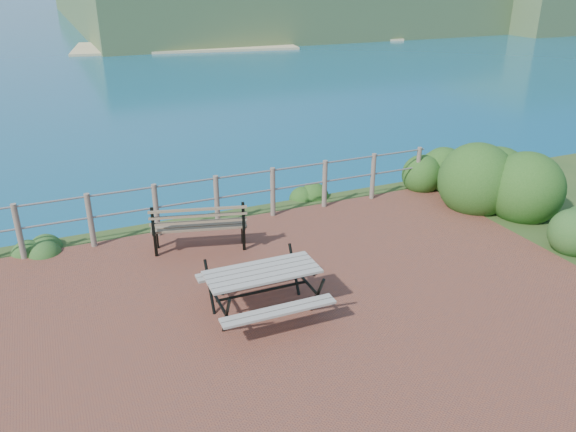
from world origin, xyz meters
The scene contains 8 objects.
ground centered at (0.00, 0.00, 0.00)m, with size 10.00×7.00×0.12m, color brown.
safety_railing centered at (0.00, 3.35, 0.57)m, with size 9.40×0.10×1.00m.
picnic_table centered at (-0.30, 0.18, 0.43)m, with size 1.60×1.38×0.67m.
park_bench centered at (-0.58, 2.49, 0.61)m, with size 1.69×0.81×0.92m.
shrub_right_front centered at (5.40, 1.72, 0.00)m, with size 1.58×1.58×2.24m, color #1B4916.
shrub_right_edge centered at (5.14, 3.33, 0.00)m, with size 1.17×1.17×1.67m, color #1B4916.
shrub_lip_west centered at (-3.27, 3.62, 0.00)m, with size 0.67×0.67×0.37m, color #245821.
shrub_lip_east centered at (2.34, 3.92, 0.00)m, with size 0.70×0.70×0.41m, color #1B4916.
Camera 1 is at (-2.71, -6.25, 4.53)m, focal length 35.00 mm.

